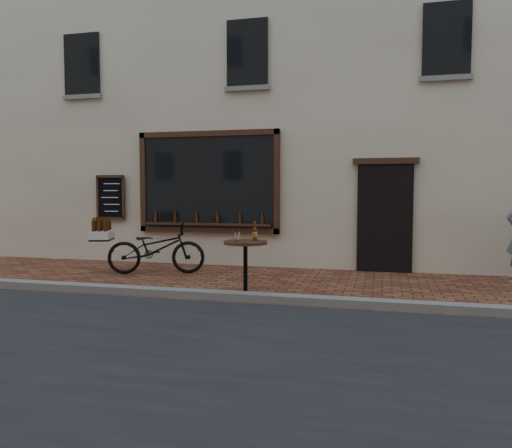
# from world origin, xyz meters

# --- Properties ---
(ground) EXTENTS (90.00, 90.00, 0.00)m
(ground) POSITION_xyz_m (0.00, 0.00, 0.00)
(ground) COLOR #53241A
(ground) RESTS_ON ground
(kerb) EXTENTS (90.00, 0.25, 0.12)m
(kerb) POSITION_xyz_m (0.00, 0.20, 0.06)
(kerb) COLOR slate
(kerb) RESTS_ON ground
(shop_building) EXTENTS (28.00, 6.20, 10.00)m
(shop_building) POSITION_xyz_m (0.00, 6.50, 5.00)
(shop_building) COLOR beige
(shop_building) RESTS_ON ground
(cargo_bicycle) EXTENTS (2.30, 1.27, 1.08)m
(cargo_bicycle) POSITION_xyz_m (-2.56, 2.10, 0.52)
(cargo_bicycle) COLOR black
(cargo_bicycle) RESTS_ON ground
(bistro_table) EXTENTS (0.68, 0.68, 1.17)m
(bistro_table) POSITION_xyz_m (-0.22, 0.50, 0.63)
(bistro_table) COLOR black
(bistro_table) RESTS_ON ground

